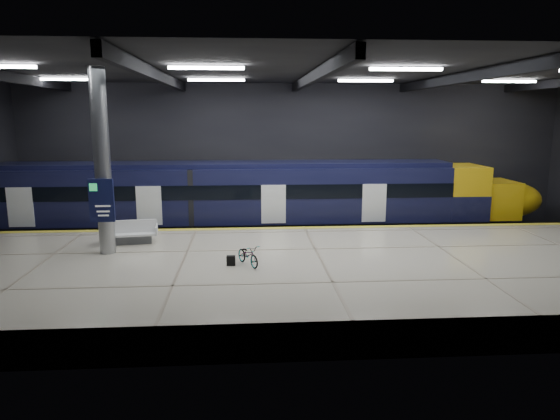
{
  "coord_description": "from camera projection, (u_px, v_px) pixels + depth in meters",
  "views": [
    {
      "loc": [
        -2.69,
        -19.87,
        6.27
      ],
      "look_at": [
        -1.22,
        1.5,
        2.2
      ],
      "focal_mm": 32.0,
      "sensor_mm": 36.0,
      "label": 1
    }
  ],
  "objects": [
    {
      "name": "info_column",
      "position": [
        102.0,
        165.0,
        18.45
      ],
      "size": [
        0.9,
        0.78,
        6.9
      ],
      "color": "#9EA0A5",
      "rests_on": "platform"
    },
    {
      "name": "rails",
      "position": [
        298.0,
        235.0,
        26.21
      ],
      "size": [
        30.0,
        1.52,
        0.16
      ],
      "color": "gray",
      "rests_on": "ground"
    },
    {
      "name": "bench",
      "position": [
        130.0,
        235.0,
        20.43
      ],
      "size": [
        2.31,
        1.2,
        0.98
      ],
      "rotation": [
        0.0,
        0.0,
        0.13
      ],
      "color": "#595B60",
      "rests_on": "platform"
    },
    {
      "name": "pannier_bag",
      "position": [
        231.0,
        261.0,
        17.45
      ],
      "size": [
        0.31,
        0.19,
        0.35
      ],
      "primitive_type": "cube",
      "rotation": [
        0.0,
        0.0,
        -0.05
      ],
      "color": "black",
      "rests_on": "platform"
    },
    {
      "name": "ground",
      "position": [
        312.0,
        268.0,
        20.83
      ],
      "size": [
        30.0,
        30.0,
        0.0
      ],
      "primitive_type": "plane",
      "color": "black",
      "rests_on": "ground"
    },
    {
      "name": "platform",
      "position": [
        321.0,
        274.0,
        18.28
      ],
      "size": [
        30.0,
        11.0,
        1.1
      ],
      "primitive_type": "cube",
      "color": "#BDB5A0",
      "rests_on": "ground"
    },
    {
      "name": "train",
      "position": [
        249.0,
        199.0,
        25.66
      ],
      "size": [
        29.4,
        2.84,
        3.79
      ],
      "color": "black",
      "rests_on": "ground"
    },
    {
      "name": "bicycle",
      "position": [
        248.0,
        255.0,
        17.45
      ],
      "size": [
        1.09,
        1.47,
        0.74
      ],
      "primitive_type": "imported",
      "rotation": [
        0.0,
        0.0,
        0.48
      ],
      "color": "#99999E",
      "rests_on": "platform"
    },
    {
      "name": "safety_strip",
      "position": [
        304.0,
        228.0,
        23.32
      ],
      "size": [
        30.0,
        0.4,
        0.01
      ],
      "primitive_type": "cube",
      "color": "gold",
      "rests_on": "platform"
    },
    {
      "name": "room_shell",
      "position": [
        313.0,
        130.0,
        19.76
      ],
      "size": [
        30.1,
        16.1,
        8.05
      ],
      "color": "black",
      "rests_on": "ground"
    }
  ]
}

